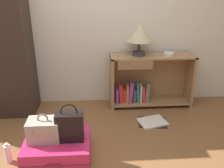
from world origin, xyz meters
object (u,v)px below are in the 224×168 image
bottle (8,153)px  open_book_on_floor (152,122)px  train_case (44,130)px  bowl (169,54)px  bookshelf (147,81)px  table_lamp (140,34)px  handbag (70,126)px  suitcase_large (58,149)px

bottle → open_book_on_floor: bearing=21.9°
train_case → open_book_on_floor: (1.22, 0.61, -0.33)m
bowl → bookshelf: bearing=171.0°
table_lamp → bookshelf: bearing=0.9°
bowl → handbag: size_ratio=0.36×
table_lamp → suitcase_large: size_ratio=0.64×
train_case → open_book_on_floor: size_ratio=0.77×
bookshelf → bottle: bearing=-144.3°
bookshelf → handbag: size_ratio=2.92×
handbag → bookshelf: bearing=49.1°
suitcase_large → table_lamp: bearing=49.0°
suitcase_large → train_case: (-0.12, 0.01, 0.22)m
handbag → suitcase_large: bearing=178.2°
suitcase_large → bottle: 0.49m
suitcase_large → bottle: (-0.49, -0.03, -0.01)m
bowl → train_case: bearing=-144.2°
suitcase_large → train_case: bearing=177.1°
bottle → open_book_on_floor: bottle is taller
bookshelf → open_book_on_floor: size_ratio=2.88×
suitcase_large → bottle: size_ratio=3.03×
bookshelf → train_case: bookshelf is taller
bowl → open_book_on_floor: (-0.28, -0.47, -0.75)m
bookshelf → suitcase_large: 1.60m
bowl → suitcase_large: (-1.38, -1.09, -0.65)m
table_lamp → open_book_on_floor: size_ratio=1.06×
train_case → handbag: size_ratio=0.78×
suitcase_large → open_book_on_floor: 1.27m
bookshelf → handbag: (-0.98, -1.13, 0.02)m
handbag → bottle: 0.68m
table_lamp → handbag: bearing=-126.7°
table_lamp → bottle: (-1.47, -1.15, -0.93)m
bowl → bottle: (-1.87, -1.11, -0.66)m
suitcase_large → open_book_on_floor: suitcase_large is taller
bookshelf → table_lamp: size_ratio=2.72×
table_lamp → handbag: (-0.84, -1.13, -0.65)m
bottle → open_book_on_floor: size_ratio=0.54×
bottle → bowl: bearing=30.7°
table_lamp → bowl: (0.40, -0.04, -0.27)m
bookshelf → table_lamp: 0.69m
table_lamp → train_case: (-1.10, -1.12, -0.69)m
train_case → bottle: size_ratio=1.43×
suitcase_large → bookshelf: bearing=45.4°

